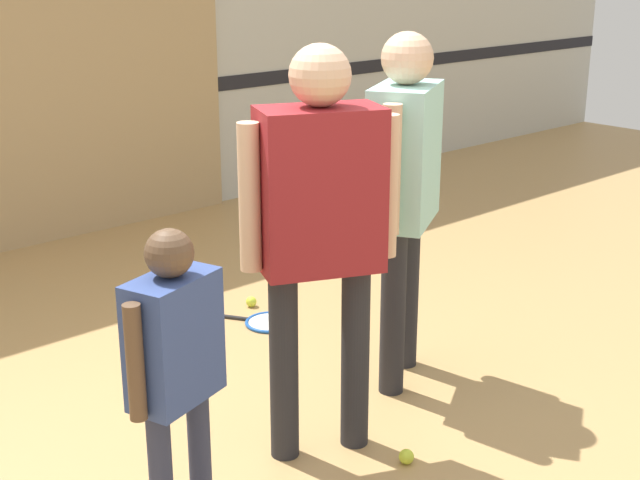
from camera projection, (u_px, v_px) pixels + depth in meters
name	position (u px, v px, depth m)	size (l,w,h in m)	color
ground_plane	(279.00, 452.00, 3.90)	(16.00, 16.00, 0.00)	tan
wall_panel	(72.00, 93.00, 6.60)	(2.61, 0.05, 2.18)	tan
person_instructor	(320.00, 212.00, 3.60)	(0.62, 0.45, 1.76)	#232328
person_student_left	(175.00, 356.00, 3.10)	(0.44, 0.28, 1.21)	#2D334C
person_student_right	(404.00, 173.00, 4.26)	(0.58, 0.48, 1.75)	#232328
racket_spare_on_floor	(268.00, 322.00, 5.25)	(0.42, 0.50, 0.03)	blue
tennis_ball_near_instructor	(406.00, 457.00, 3.80)	(0.07, 0.07, 0.07)	#CCE038
tennis_ball_by_spare_racket	(251.00, 302.00, 5.49)	(0.07, 0.07, 0.07)	#CCE038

